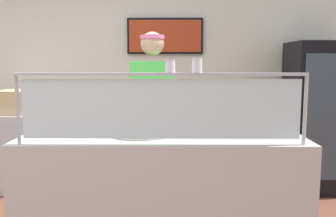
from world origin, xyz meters
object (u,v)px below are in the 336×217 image
at_px(pizza_tray, 140,132).
at_px(pepper_flake_shaker, 197,66).
at_px(worker_figure, 153,116).
at_px(pizza_box_stack, 16,102).
at_px(parmesan_shaker, 170,67).
at_px(drink_fridge, 317,116).
at_px(pizza_server, 145,130).

bearing_deg(pizza_tray, pepper_flake_shaker, -39.37).
relative_size(worker_figure, pizza_box_stack, 4.05).
bearing_deg(pizza_box_stack, parmesan_shaker, -44.89).
bearing_deg(pepper_flake_shaker, drink_fridge, 50.03).
xyz_separation_m(pizza_tray, drink_fridge, (1.94, 1.50, -0.11)).
xyz_separation_m(pizza_tray, worker_figure, (0.07, 0.56, 0.04)).
xyz_separation_m(parmesan_shaker, drink_fridge, (1.71, 1.83, -0.60)).
distance_m(pizza_server, parmesan_shaker, 0.60).
height_order(parmesan_shaker, pizza_box_stack, parmesan_shaker).
bearing_deg(pizza_box_stack, pepper_flake_shaker, -42.24).
xyz_separation_m(worker_figure, drink_fridge, (1.87, 0.94, -0.14)).
height_order(worker_figure, drink_fridge, worker_figure).
relative_size(pizza_server, drink_fridge, 0.16).
bearing_deg(worker_figure, pizza_box_stack, 151.28).
bearing_deg(pepper_flake_shaker, parmesan_shaker, 180.00).
distance_m(pepper_flake_shaker, worker_figure, 1.06).
height_order(pepper_flake_shaker, drink_fridge, drink_fridge).
relative_size(pizza_server, parmesan_shaker, 3.37).
xyz_separation_m(pizza_server, worker_figure, (0.03, 0.58, 0.02)).
xyz_separation_m(pizza_tray, parmesan_shaker, (0.23, -0.33, 0.50)).
xyz_separation_m(drink_fridge, pizza_box_stack, (-3.50, -0.04, 0.17)).
bearing_deg(parmesan_shaker, drink_fridge, 46.98).
relative_size(pizza_server, pepper_flake_shaker, 2.92).
bearing_deg(pizza_tray, worker_figure, 82.87).
relative_size(pizza_tray, drink_fridge, 0.28).
bearing_deg(drink_fridge, pizza_box_stack, -179.28).
distance_m(pizza_tray, worker_figure, 0.57).
height_order(pizza_tray, drink_fridge, drink_fridge).
height_order(pizza_tray, worker_figure, worker_figure).
relative_size(pepper_flake_shaker, worker_figure, 0.05).
height_order(worker_figure, pizza_box_stack, worker_figure).
distance_m(parmesan_shaker, drink_fridge, 2.57).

